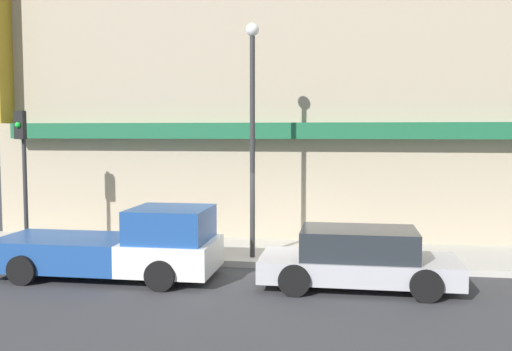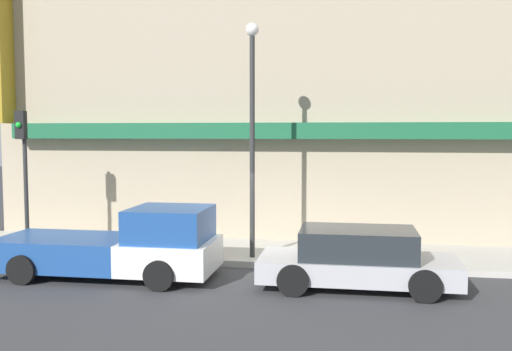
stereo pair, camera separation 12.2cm
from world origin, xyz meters
The scene contains 8 objects.
ground_plane centered at (0.00, 0.00, 0.00)m, with size 80.00×80.00×0.00m, color #38383A.
sidewalk centered at (0.00, 1.62, 0.09)m, with size 36.00×3.23×0.18m.
building centered at (-0.01, 4.71, 5.49)m, with size 19.80×3.80×11.01m.
pickup_truck centered at (-3.60, -1.45, 0.78)m, with size 5.48×2.25×1.78m.
parked_car centered at (2.16, -1.45, 0.68)m, with size 4.54×2.09×1.38m.
fire_hydrant centered at (-1.82, 0.64, 0.50)m, with size 0.19×0.19×0.64m.
street_lamp centered at (-0.67, 0.58, 4.08)m, with size 0.36×0.36×6.35m.
traffic_light centered at (-7.29, 0.32, 2.94)m, with size 0.28×0.42×4.04m.
Camera 1 is at (1.85, -14.70, 3.62)m, focal length 40.00 mm.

